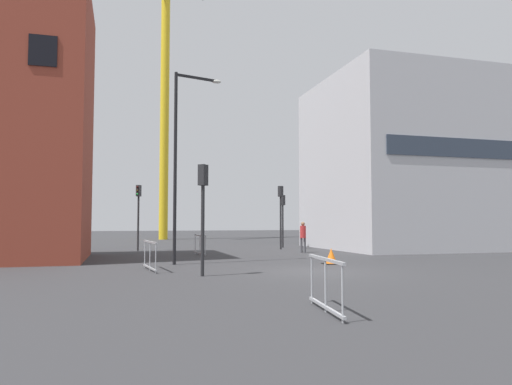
{
  "coord_description": "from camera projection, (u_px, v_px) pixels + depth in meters",
  "views": [
    {
      "loc": [
        -6.8,
        -16.23,
        1.8
      ],
      "look_at": [
        0.0,
        7.9,
        3.32
      ],
      "focal_mm": 33.71,
      "sensor_mm": 36.0,
      "label": 1
    }
  ],
  "objects": [
    {
      "name": "office_block",
      "position": [
        408.0,
        165.0,
        32.86
      ],
      "size": [
        11.82,
        10.99,
        11.31
      ],
      "color": "#B7B7BC",
      "rests_on": "ground"
    },
    {
      "name": "traffic_light_median",
      "position": [
        283.0,
        212.0,
        33.53
      ],
      "size": [
        0.34,
        0.39,
        3.65
      ],
      "color": "#232326",
      "rests_on": "ground"
    },
    {
      "name": "safety_barrier_rear",
      "position": [
        325.0,
        284.0,
        9.6
      ],
      "size": [
        0.35,
        2.3,
        1.08
      ],
      "color": "#9EA0A5",
      "rests_on": "ground"
    },
    {
      "name": "ground",
      "position": [
        315.0,
        272.0,
        17.32
      ],
      "size": [
        160.0,
        160.0,
        0.0
      ],
      "primitive_type": "plane",
      "color": "#333335"
    },
    {
      "name": "safety_barrier_front",
      "position": [
        200.0,
        244.0,
        26.1
      ],
      "size": [
        0.29,
        2.32,
        1.08
      ],
      "color": "gray",
      "rests_on": "ground"
    },
    {
      "name": "construction_crane",
      "position": [
        163.0,
        64.0,
        49.28
      ],
      "size": [
        13.97,
        9.95,
        28.18
      ],
      "color": "yellow",
      "rests_on": "ground"
    },
    {
      "name": "traffic_cone_on_verge",
      "position": [
        331.0,
        257.0,
        20.41
      ],
      "size": [
        0.67,
        0.67,
        0.67
      ],
      "color": "black",
      "rests_on": "ground"
    },
    {
      "name": "traffic_light_corner",
      "position": [
        281.0,
        207.0,
        31.41
      ],
      "size": [
        0.39,
        0.34,
        4.13
      ],
      "color": "#232326",
      "rests_on": "ground"
    },
    {
      "name": "pedestrian_walking",
      "position": [
        303.0,
        235.0,
        27.88
      ],
      "size": [
        0.34,
        0.34,
        1.79
      ],
      "color": "#4C4C51",
      "rests_on": "ground"
    },
    {
      "name": "safety_barrier_mid_span",
      "position": [
        150.0,
        255.0,
        17.78
      ],
      "size": [
        0.36,
        2.5,
        1.08
      ],
      "color": "#9EA0A5",
      "rests_on": "ground"
    },
    {
      "name": "traffic_light_verge",
      "position": [
        203.0,
        200.0,
        16.01
      ],
      "size": [
        0.37,
        0.37,
        3.71
      ],
      "color": "#232326",
      "rests_on": "ground"
    },
    {
      "name": "traffic_light_near",
      "position": [
        138.0,
        207.0,
        29.59
      ],
      "size": [
        0.35,
        0.39,
        4.06
      ],
      "color": "#2D2D30",
      "rests_on": "ground"
    },
    {
      "name": "streetlamp_tall",
      "position": [
        181.0,
        151.0,
        20.56
      ],
      "size": [
        2.14,
        0.69,
        8.22
      ],
      "color": "black",
      "rests_on": "ground"
    }
  ]
}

